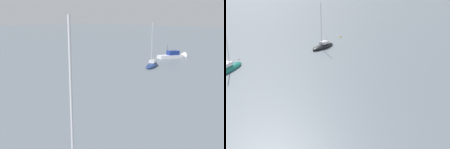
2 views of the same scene
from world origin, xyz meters
TOP-DOWN VIEW (x-y plane):
  - sailboat_teal_mid at (9.40, 52.44)m, footprint 8.10×6.72m
  - sailboat_black_outer at (18.33, 30.26)m, footprint 6.52×7.85m
  - mooring_buoy_near at (27.96, 21.46)m, footprint 0.53×0.53m

SIDE VIEW (x-z plane):
  - mooring_buoy_near at x=27.96m, z-range -0.17..0.36m
  - sailboat_black_outer at x=18.33m, z-range -5.32..6.12m
  - sailboat_teal_mid at x=9.40m, z-range -5.03..5.84m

